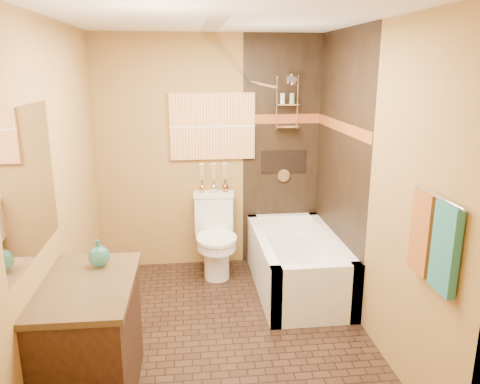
{
  "coord_description": "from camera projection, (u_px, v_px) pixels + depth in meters",
  "views": [
    {
      "loc": [
        -0.27,
        -3.47,
        2.17
      ],
      "look_at": [
        0.19,
        0.4,
        1.12
      ],
      "focal_mm": 35.0,
      "sensor_mm": 36.0,
      "label": 1
    }
  ],
  "objects": [
    {
      "name": "alcove_tile_right",
      "position": [
        340.0,
        166.0,
        4.45
      ],
      "size": [
        0.01,
        1.5,
        2.5
      ],
      "primitive_type": "cube",
      "color": "black",
      "rests_on": "wall_right"
    },
    {
      "name": "vanity",
      "position": [
        91.0,
        341.0,
        3.06
      ],
      "size": [
        0.6,
        0.96,
        0.84
      ],
      "rotation": [
        0.0,
        0.0,
        -0.02
      ],
      "color": "black",
      "rests_on": "floor"
    },
    {
      "name": "wall_front",
      "position": [
        248.0,
        272.0,
        2.16
      ],
      "size": [
        2.4,
        0.02,
        2.5
      ],
      "primitive_type": "cube",
      "color": "#A2723E",
      "rests_on": "floor"
    },
    {
      "name": "mosaic_band_back",
      "position": [
        283.0,
        119.0,
        5.0
      ],
      "size": [
        0.85,
        0.01,
        0.1
      ],
      "primitive_type": "cube",
      "color": "maroon",
      "rests_on": "alcove_tile_back"
    },
    {
      "name": "ceiling",
      "position": [
        220.0,
        17.0,
        3.27
      ],
      "size": [
        3.0,
        3.0,
        0.0
      ],
      "primitive_type": "plane",
      "color": "silver",
      "rests_on": "wall_back"
    },
    {
      "name": "bathtub",
      "position": [
        297.0,
        267.0,
        4.67
      ],
      "size": [
        0.8,
        1.5,
        0.55
      ],
      "color": "white",
      "rests_on": "floor"
    },
    {
      "name": "wall_left",
      "position": [
        60.0,
        194.0,
        3.46
      ],
      "size": [
        0.02,
        3.0,
        2.5
      ],
      "primitive_type": "cube",
      "color": "#A2723E",
      "rests_on": "floor"
    },
    {
      "name": "curtain_rod",
      "position": [
        259.0,
        83.0,
        4.16
      ],
      "size": [
        0.03,
        1.55,
        0.03
      ],
      "primitive_type": "cylinder",
      "rotation": [
        1.57,
        0.0,
        0.0
      ],
      "color": "silver",
      "rests_on": "wall_back"
    },
    {
      "name": "teal_bottle",
      "position": [
        99.0,
        253.0,
        3.17
      ],
      "size": [
        0.18,
        0.18,
        0.23
      ],
      "primitive_type": null,
      "rotation": [
        0.0,
        0.0,
        0.3
      ],
      "color": "#246E64",
      "rests_on": "vanity"
    },
    {
      "name": "towel_rust",
      "position": [
        422.0,
        233.0,
        2.86
      ],
      "size": [
        0.05,
        0.22,
        0.52
      ],
      "primitive_type": "cube",
      "color": "#8F521A",
      "rests_on": "towel_bar"
    },
    {
      "name": "alcove_tile_back",
      "position": [
        282.0,
        153.0,
        5.11
      ],
      "size": [
        0.85,
        0.01,
        2.5
      ],
      "primitive_type": "cube",
      "color": "black",
      "rests_on": "wall_back"
    },
    {
      "name": "mosaic_band_right",
      "position": [
        341.0,
        127.0,
        4.35
      ],
      "size": [
        0.01,
        1.5,
        0.1
      ],
      "primitive_type": "cube",
      "color": "maroon",
      "rests_on": "alcove_tile_right"
    },
    {
      "name": "toilet",
      "position": [
        216.0,
        235.0,
        4.96
      ],
      "size": [
        0.45,
        0.66,
        0.85
      ],
      "rotation": [
        0.0,
        0.0,
        -0.1
      ],
      "color": "white",
      "rests_on": "floor"
    },
    {
      "name": "shower_fixtures",
      "position": [
        287.0,
        115.0,
        4.9
      ],
      "size": [
        0.24,
        0.33,
        1.16
      ],
      "color": "silver",
      "rests_on": "floor"
    },
    {
      "name": "bud_vases",
      "position": [
        214.0,
        177.0,
        4.99
      ],
      "size": [
        0.31,
        0.07,
        0.31
      ],
      "color": "gold",
      "rests_on": "toilet"
    },
    {
      "name": "towel_bar",
      "position": [
        437.0,
        196.0,
        2.67
      ],
      "size": [
        0.02,
        0.55,
        0.02
      ],
      "primitive_type": "cylinder",
      "rotation": [
        1.57,
        0.0,
        0.0
      ],
      "color": "silver",
      "rests_on": "wall_right"
    },
    {
      "name": "wall_back",
      "position": [
        211.0,
        154.0,
        5.03
      ],
      "size": [
        2.4,
        0.02,
        2.5
      ],
      "primitive_type": "cube",
      "color": "#A2723E",
      "rests_on": "floor"
    },
    {
      "name": "wall_right",
      "position": [
        371.0,
        185.0,
        3.73
      ],
      "size": [
        0.02,
        3.0,
        2.5
      ],
      "primitive_type": "cube",
      "color": "#A2723E",
      "rests_on": "floor"
    },
    {
      "name": "sunset_painting",
      "position": [
        212.0,
        126.0,
        4.93
      ],
      "size": [
        0.9,
        0.04,
        0.7
      ],
      "primitive_type": "cube",
      "color": "orange",
      "rests_on": "wall_back"
    },
    {
      "name": "floor",
      "position": [
        223.0,
        333.0,
        3.92
      ],
      "size": [
        3.0,
        3.0,
        0.0
      ],
      "primitive_type": "plane",
      "color": "black",
      "rests_on": "ground"
    },
    {
      "name": "towel_teal",
      "position": [
        445.0,
        249.0,
        2.61
      ],
      "size": [
        0.05,
        0.22,
        0.52
      ],
      "primitive_type": "cube",
      "color": "#217066",
      "rests_on": "towel_bar"
    },
    {
      "name": "alcove_niche",
      "position": [
        284.0,
        162.0,
        5.13
      ],
      "size": [
        0.5,
        0.01,
        0.25
      ],
      "primitive_type": "cube",
      "color": "black",
      "rests_on": "alcove_tile_back"
    },
    {
      "name": "vanity_mirror",
      "position": [
        29.0,
        183.0,
        2.75
      ],
      "size": [
        0.01,
        1.0,
        0.9
      ],
      "primitive_type": "cube",
      "color": "white",
      "rests_on": "wall_left"
    }
  ]
}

